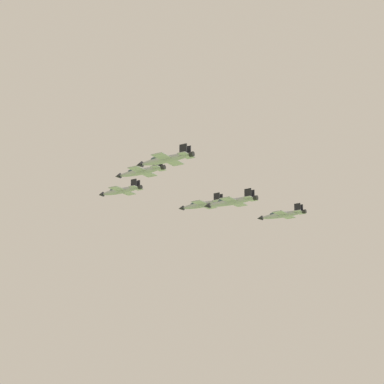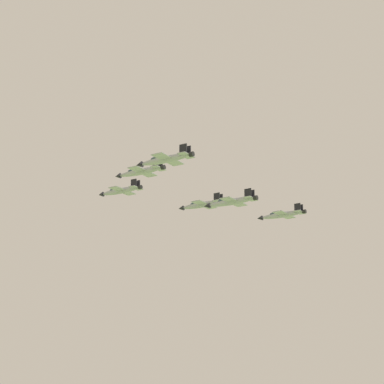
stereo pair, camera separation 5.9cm
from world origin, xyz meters
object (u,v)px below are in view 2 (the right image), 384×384
at_px(jet_lead, 121,191).
at_px(jet_right_outer, 282,215).
at_px(jet_right_wingman, 202,204).
at_px(jet_slot_rear, 231,202).
at_px(jet_left_outer, 165,159).
at_px(jet_left_wingman, 141,171).

bearing_deg(jet_lead, jet_right_outer, -139.04).
height_order(jet_right_wingman, jet_slot_rear, jet_right_wingman).
xyz_separation_m(jet_left_outer, jet_right_outer, (46.83, -31.88, 0.49)).
xyz_separation_m(jet_left_wingman, jet_right_outer, (25.75, -37.68, -3.51)).
xyz_separation_m(jet_right_wingman, jet_left_outer, (-44.50, 10.14, -2.45)).
relative_size(jet_right_outer, jet_slot_rear, 0.99).
bearing_deg(jet_left_outer, jet_right_wingman, -68.85).
distance_m(jet_left_wingman, jet_right_outer, 45.77).
distance_m(jet_left_outer, jet_slot_rear, 28.44).
relative_size(jet_left_outer, jet_slot_rear, 0.99).
relative_size(jet_lead, jet_right_outer, 0.98).
bearing_deg(jet_right_outer, jet_slot_rear, 90.81).
bearing_deg(jet_left_outer, jet_left_wingman, -40.62).
height_order(jet_left_wingman, jet_left_outer, jet_left_wingman).
distance_m(jet_right_wingman, jet_left_outer, 45.71).
relative_size(jet_lead, jet_left_outer, 0.98).
relative_size(jet_lead, jet_right_wingman, 0.98).
xyz_separation_m(jet_lead, jet_left_wingman, (-21.08, -5.80, -1.38)).
bearing_deg(jet_left_wingman, jet_right_outer, -111.90).
distance_m(jet_lead, jet_right_wingman, 22.06).
relative_size(jet_left_wingman, jet_right_wingman, 0.99).
bearing_deg(jet_slot_rear, jet_right_outer, -89.03).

